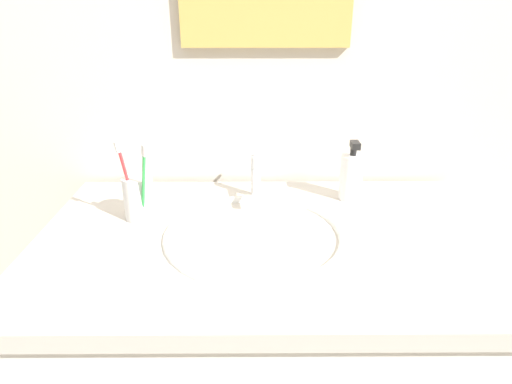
{
  "coord_description": "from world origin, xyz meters",
  "views": [
    {
      "loc": [
        -0.03,
        -0.83,
        1.32
      ],
      "look_at": [
        -0.03,
        0.03,
        0.94
      ],
      "focal_mm": 30.76,
      "sensor_mm": 36.0,
      "label": 1
    }
  ],
  "objects_px": {
    "toothbrush_cup": "(139,198)",
    "faucet": "(256,178)",
    "soap_dispenser": "(351,176)",
    "toothbrush_green": "(144,179)",
    "toothbrush_white": "(145,179)",
    "toothbrush_red": "(126,176)"
  },
  "relations": [
    {
      "from": "toothbrush_cup",
      "to": "toothbrush_white",
      "type": "height_order",
      "value": "toothbrush_white"
    },
    {
      "from": "toothbrush_cup",
      "to": "toothbrush_red",
      "type": "xyz_separation_m",
      "value": [
        -0.02,
        -0.02,
        0.06
      ]
    },
    {
      "from": "toothbrush_red",
      "to": "toothbrush_green",
      "type": "bearing_deg",
      "value": -26.75
    },
    {
      "from": "toothbrush_white",
      "to": "toothbrush_green",
      "type": "bearing_deg",
      "value": -107.06
    },
    {
      "from": "faucet",
      "to": "toothbrush_green",
      "type": "height_order",
      "value": "toothbrush_green"
    },
    {
      "from": "toothbrush_cup",
      "to": "toothbrush_red",
      "type": "bearing_deg",
      "value": -130.87
    },
    {
      "from": "toothbrush_green",
      "to": "toothbrush_white",
      "type": "distance_m",
      "value": 0.0
    },
    {
      "from": "toothbrush_green",
      "to": "toothbrush_white",
      "type": "relative_size",
      "value": 1.01
    },
    {
      "from": "faucet",
      "to": "soap_dispenser",
      "type": "relative_size",
      "value": 0.97
    },
    {
      "from": "toothbrush_green",
      "to": "toothbrush_red",
      "type": "bearing_deg",
      "value": 153.25
    },
    {
      "from": "soap_dispenser",
      "to": "toothbrush_cup",
      "type": "bearing_deg",
      "value": -168.48
    },
    {
      "from": "toothbrush_green",
      "to": "soap_dispenser",
      "type": "distance_m",
      "value": 0.51
    },
    {
      "from": "toothbrush_cup",
      "to": "toothbrush_white",
      "type": "xyz_separation_m",
      "value": [
        0.03,
        -0.04,
        0.06
      ]
    },
    {
      "from": "faucet",
      "to": "toothbrush_green",
      "type": "distance_m",
      "value": 0.29
    },
    {
      "from": "faucet",
      "to": "soap_dispenser",
      "type": "xyz_separation_m",
      "value": [
        0.24,
        0.0,
        0.0
      ]
    },
    {
      "from": "toothbrush_cup",
      "to": "toothbrush_green",
      "type": "bearing_deg",
      "value": -56.32
    },
    {
      "from": "toothbrush_cup",
      "to": "faucet",
      "type": "bearing_deg",
      "value": 20.83
    },
    {
      "from": "faucet",
      "to": "toothbrush_red",
      "type": "relative_size",
      "value": 0.8
    },
    {
      "from": "toothbrush_white",
      "to": "toothbrush_red",
      "type": "xyz_separation_m",
      "value": [
        -0.04,
        0.02,
        0.0
      ]
    },
    {
      "from": "toothbrush_cup",
      "to": "toothbrush_white",
      "type": "distance_m",
      "value": 0.08
    },
    {
      "from": "faucet",
      "to": "toothbrush_green",
      "type": "bearing_deg",
      "value": -149.5
    },
    {
      "from": "toothbrush_white",
      "to": "soap_dispenser",
      "type": "bearing_deg",
      "value": 16.25
    }
  ]
}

